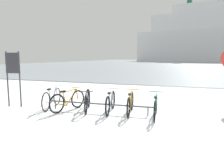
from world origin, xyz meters
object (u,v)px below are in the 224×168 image
object	(u,v)px
info_sign	(13,69)
bicycle_0	(52,98)
bicycle_5	(156,107)
bicycle_1	(68,101)
ferry_ship	(210,37)
bicycle_4	(130,104)
bicycle_3	(110,102)
bicycle_2	(87,101)

from	to	relation	value
info_sign	bicycle_0	bearing A→B (deg)	9.67
bicycle_5	bicycle_1	bearing A→B (deg)	-177.87
bicycle_1	bicycle_5	bearing A→B (deg)	2.13
info_sign	ferry_ship	world-z (taller)	ferry_ship
bicycle_4	ferry_ship	world-z (taller)	ferry_ship
bicycle_3	info_sign	xyz separation A→B (m)	(-3.65, -0.37, 1.05)
bicycle_0	bicycle_4	world-z (taller)	bicycle_0
bicycle_2	bicycle_5	xyz separation A→B (m)	(2.33, -0.09, 0.00)
info_sign	bicycle_3	bearing A→B (deg)	5.83
bicycle_5	info_sign	world-z (taller)	info_sign
bicycle_0	bicycle_2	bearing A→B (deg)	3.81
bicycle_1	bicycle_4	world-z (taller)	bicycle_1
bicycle_0	info_sign	distance (m)	1.80
bicycle_2	bicycle_4	world-z (taller)	bicycle_4
bicycle_2	bicycle_3	world-z (taller)	bicycle_3
bicycle_0	bicycle_5	xyz separation A→B (m)	(3.70, 0.00, -0.02)
bicycle_3	ferry_ship	distance (m)	86.55
bicycle_1	info_sign	distance (m)	2.42
bicycle_5	info_sign	distance (m)	5.26
bicycle_0	bicycle_2	world-z (taller)	bicycle_0
bicycle_1	bicycle_2	distance (m)	0.68
ferry_ship	bicycle_5	bearing A→B (deg)	-96.37
bicycle_1	bicycle_0	bearing A→B (deg)	171.61
bicycle_0	bicycle_3	size ratio (longest dim) A/B	1.00
bicycle_1	info_sign	bearing A→B (deg)	-176.30
bicycle_5	ferry_ship	xyz separation A→B (m)	(9.55, 85.50, 8.94)
bicycle_4	bicycle_5	xyz separation A→B (m)	(0.83, -0.14, -0.00)
bicycle_1	bicycle_3	xyz separation A→B (m)	(1.48, 0.23, -0.00)
bicycle_1	bicycle_3	world-z (taller)	bicycle_1
bicycle_0	ferry_ship	distance (m)	86.98
bicycle_0	bicycle_5	world-z (taller)	bicycle_0
bicycle_2	bicycle_4	size ratio (longest dim) A/B	0.95
bicycle_1	bicycle_3	bearing A→B (deg)	8.93
bicycle_0	bicycle_1	size ratio (longest dim) A/B	1.06
bicycle_4	bicycle_3	bearing A→B (deg)	-178.24
bicycle_0	bicycle_5	size ratio (longest dim) A/B	1.03
bicycle_2	info_sign	world-z (taller)	info_sign
bicycle_2	bicycle_4	xyz separation A→B (m)	(1.51, 0.05, 0.00)
bicycle_1	bicycle_2	xyz separation A→B (m)	(0.65, 0.20, -0.01)
bicycle_0	bicycle_2	xyz separation A→B (m)	(1.37, 0.09, -0.02)
bicycle_0	bicycle_2	distance (m)	1.37
bicycle_2	bicycle_4	bearing A→B (deg)	2.09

